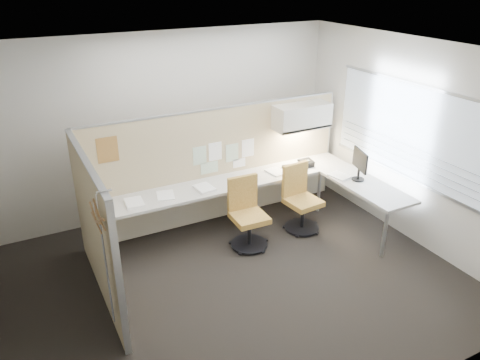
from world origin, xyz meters
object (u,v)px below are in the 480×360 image
phone (306,163)px  monitor (360,163)px  chair_right (300,200)px  chair_left (247,215)px  desk (255,189)px

phone → monitor: bearing=-62.7°
chair_right → monitor: monitor is taller
chair_left → monitor: (1.74, -0.24, 0.54)m
chair_left → chair_right: size_ratio=1.00×
desk → chair_right: chair_right is taller
desk → monitor: (1.37, -0.68, 0.40)m
chair_left → monitor: 1.83m
chair_right → phone: bearing=44.0°
chair_left → chair_right: chair_left is taller
phone → chair_right: bearing=-129.4°
desk → chair_right: bearing=-36.1°
chair_left → phone: 1.49m
monitor → phone: size_ratio=2.19×
desk → monitor: monitor is taller
monitor → phone: (-0.39, 0.79, -0.22)m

